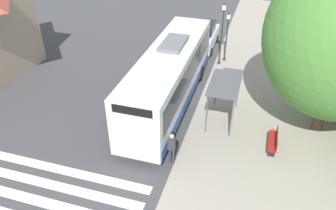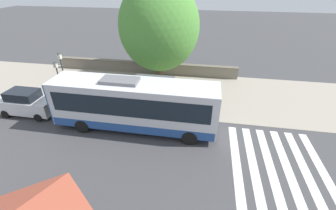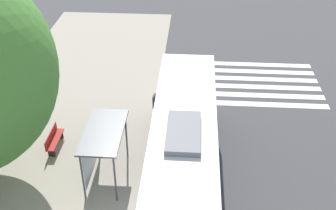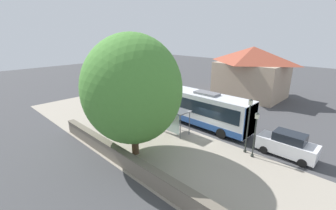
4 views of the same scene
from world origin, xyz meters
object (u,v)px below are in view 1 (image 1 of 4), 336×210
at_px(bus_shelter, 227,89).
at_px(parked_car_behind_bus, 204,36).
at_px(bench, 274,141).
at_px(bus, 170,76).
at_px(street_lamp_near, 222,29).
at_px(street_lamp_far, 227,32).
at_px(pedestrian, 172,146).

bearing_deg(bus_shelter, parked_car_behind_bus, -71.76).
bearing_deg(bench, parked_car_behind_bus, -62.47).
distance_m(bus, parked_car_behind_bus, 8.92).
bearing_deg(street_lamp_near, bus_shelter, 101.70).
bearing_deg(street_lamp_far, bus_shelter, 98.48).
relative_size(bus, bus_shelter, 3.50).
xyz_separation_m(bus, pedestrian, (-1.56, 4.90, -0.91)).
relative_size(bus_shelter, bench, 1.86).
bearing_deg(bus, street_lamp_near, -107.97).
bearing_deg(pedestrian, street_lamp_far, -93.64).
bearing_deg(street_lamp_far, pedestrian, 86.36).
bearing_deg(pedestrian, bus_shelter, -113.94).
xyz_separation_m(pedestrian, parked_car_behind_bus, (1.23, -13.77, -0.05)).
xyz_separation_m(bus_shelter, street_lamp_near, (1.43, -6.89, 0.69)).
bearing_deg(bus, street_lamp_far, -108.32).
bearing_deg(pedestrian, bench, -151.79).
bearing_deg(street_lamp_near, bench, 115.70).
bearing_deg(street_lamp_near, bus, 72.03).
height_order(bench, street_lamp_far, street_lamp_far).
xyz_separation_m(bench, street_lamp_near, (4.18, -8.67, 2.24)).
height_order(bus, street_lamp_near, street_lamp_near).
height_order(pedestrian, street_lamp_near, street_lamp_near).
bearing_deg(bus, bus_shelter, 169.65).
bearing_deg(parked_car_behind_bus, bench, 117.53).
relative_size(pedestrian, street_lamp_far, 0.46).
xyz_separation_m(bench, street_lamp_far, (3.89, -9.42, 1.76)).
xyz_separation_m(bus, parked_car_behind_bus, (-0.33, -8.87, -0.96)).
height_order(bus, pedestrian, bus).
bearing_deg(pedestrian, bus, -72.32).
relative_size(bench, parked_car_behind_bus, 0.40).
bearing_deg(parked_car_behind_bus, bus, 87.87).
distance_m(bus_shelter, bench, 3.62).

